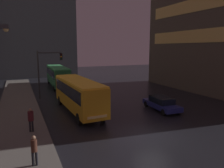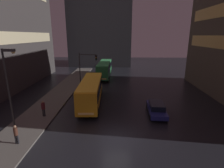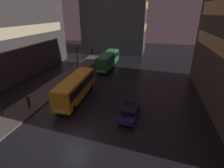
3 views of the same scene
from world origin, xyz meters
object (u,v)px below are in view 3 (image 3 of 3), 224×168
Objects in this scene: bus_near at (76,86)px; bus_far at (108,59)px; traffic_light_main at (83,58)px; car_taxi at (130,111)px; pedestrian_near at (28,101)px.

bus_near is 0.94× the size of bus_far.
traffic_light_main reaches higher than bus_near.
traffic_light_main is at bearing 72.90° from bus_far.
traffic_light_main reaches higher than bus_far.
pedestrian_near is (-12.82, -1.32, 0.52)m from car_taxi.
car_taxi is (7.44, -18.41, -1.34)m from bus_far.
bus_near is 1.66× the size of traffic_light_main.
bus_near is at bearing -75.56° from traffic_light_main.
car_taxi is at bearing 113.18° from bus_far.
bus_near is at bearing -106.50° from pedestrian_near.
car_taxi is 12.90m from pedestrian_near.
traffic_light_main is (2.76, 11.80, 2.88)m from pedestrian_near.
bus_near is 8.24m from traffic_light_main.
traffic_light_main is at bearing -77.75° from bus_near.
bus_far is at bearing -72.45° from pedestrian_near.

